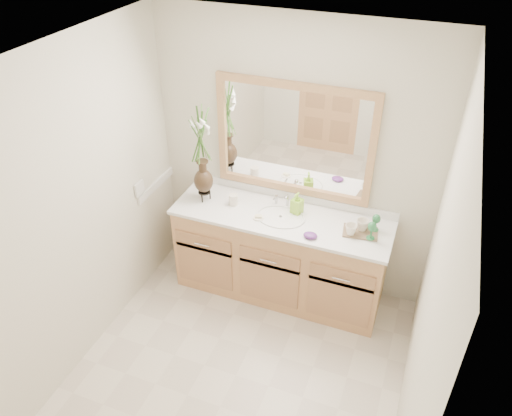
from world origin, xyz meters
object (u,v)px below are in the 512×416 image
at_px(flower_vase, 201,144).
at_px(tumbler, 233,200).
at_px(tray, 360,232).
at_px(soap_bottle, 297,204).

bearing_deg(flower_vase, tumbler, 3.59).
distance_m(flower_vase, tray, 1.46).
height_order(tumbler, tray, tumbler).
bearing_deg(tumbler, flower_vase, -176.41).
relative_size(flower_vase, soap_bottle, 4.64).
distance_m(tumbler, soap_bottle, 0.55).
bearing_deg(soap_bottle, flower_vase, -154.59).
xyz_separation_m(tumbler, soap_bottle, (0.54, 0.08, 0.04)).
bearing_deg(tray, tumbler, 171.54).
bearing_deg(tray, flower_vase, 172.34).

